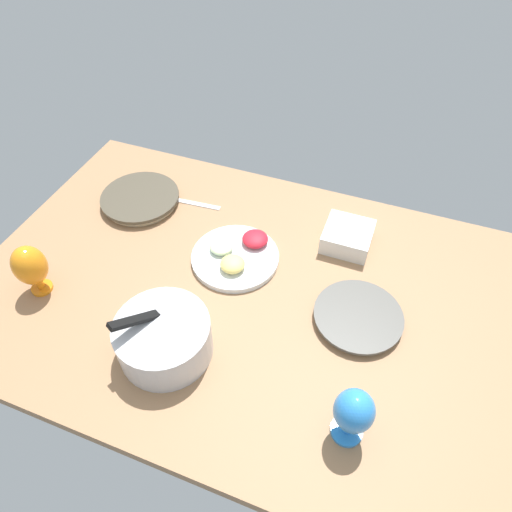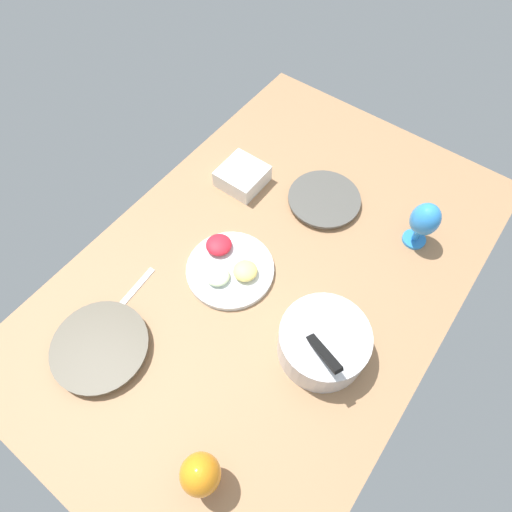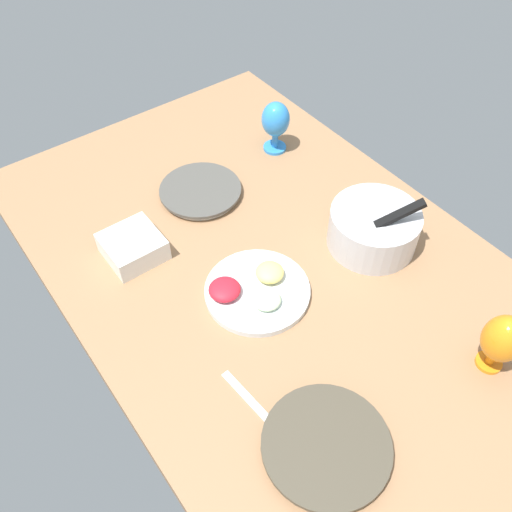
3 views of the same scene
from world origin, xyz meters
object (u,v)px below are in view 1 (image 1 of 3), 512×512
object	(u,v)px
dinner_plate_left	(358,317)
mixing_bowl	(164,337)
hurricane_glass_blue	(354,412)
fruit_platter	(236,255)
hurricane_glass_orange	(30,266)
square_bowl_white	(348,236)
dinner_plate_right	(140,199)

from	to	relation	value
dinner_plate_left	mixing_bowl	bearing A→B (deg)	31.07
mixing_bowl	hurricane_glass_blue	distance (cm)	49.01
mixing_bowl	fruit_platter	size ratio (longest dim) A/B	0.90
hurricane_glass_blue	hurricane_glass_orange	world-z (taller)	hurricane_glass_blue
fruit_platter	square_bowl_white	size ratio (longest dim) A/B	1.84
fruit_platter	hurricane_glass_blue	world-z (taller)	hurricane_glass_blue
mixing_bowl	square_bowl_white	xyz separation A→B (cm)	(-34.98, -54.15, -2.49)
dinner_plate_left	hurricane_glass_blue	distance (cm)	32.97
dinner_plate_right	square_bowl_white	bearing A→B (deg)	-175.53
hurricane_glass_blue	square_bowl_white	xyz separation A→B (cm)	(13.61, -58.72, -7.03)
hurricane_glass_orange	square_bowl_white	distance (cm)	92.71
fruit_platter	hurricane_glass_blue	xyz separation A→B (cm)	(-43.80, 40.46, 8.96)
dinner_plate_right	square_bowl_white	world-z (taller)	square_bowl_white
dinner_plate_right	hurricane_glass_blue	bearing A→B (deg)	147.90
dinner_plate_left	dinner_plate_right	world-z (taller)	dinner_plate_right
dinner_plate_right	hurricane_glass_orange	world-z (taller)	hurricane_glass_orange
fruit_platter	square_bowl_white	bearing A→B (deg)	-148.84
mixing_bowl	hurricane_glass_blue	xyz separation A→B (cm)	(-48.59, 4.56, 4.54)
dinner_plate_left	hurricane_glass_blue	bearing A→B (deg)	97.50
mixing_bowl	hurricane_glass_blue	size ratio (longest dim) A/B	1.42
fruit_platter	hurricane_glass_orange	bearing A→B (deg)	32.54
fruit_platter	hurricane_glass_blue	size ratio (longest dim) A/B	1.57
fruit_platter	hurricane_glass_blue	distance (cm)	60.30
hurricane_glass_orange	square_bowl_white	size ratio (longest dim) A/B	1.15
fruit_platter	mixing_bowl	bearing A→B (deg)	82.40
mixing_bowl	square_bowl_white	size ratio (longest dim) A/B	1.66
dinner_plate_right	fruit_platter	bearing A→B (deg)	162.78
dinner_plate_right	mixing_bowl	world-z (taller)	mixing_bowl
hurricane_glass_blue	square_bowl_white	size ratio (longest dim) A/B	1.17
dinner_plate_right	dinner_plate_left	bearing A→B (deg)	164.86
hurricane_glass_orange	square_bowl_white	bearing A→B (deg)	-147.99
mixing_bowl	fruit_platter	xyz separation A→B (cm)	(-4.79, -35.90, -4.42)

